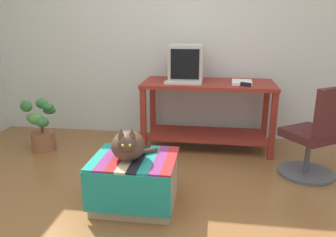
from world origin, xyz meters
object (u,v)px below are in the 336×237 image
potted_plant (41,129)px  keyboard (183,83)px  cat (128,145)px  office_chair (315,139)px  tv_monitor (186,63)px  desk (208,103)px  book (242,82)px  ottoman_with_blanket (135,181)px  stapler (246,84)px

potted_plant → keyboard: bearing=8.4°
cat → office_chair: office_chair is taller
tv_monitor → desk: bearing=-7.7°
desk → cat: bearing=-111.4°
tv_monitor → cat: bearing=-101.9°
tv_monitor → office_chair: size_ratio=0.46×
book → office_chair: 0.98m
desk → book: size_ratio=5.51×
desk → cat: desk is taller
desk → tv_monitor: (-0.25, 0.03, 0.45)m
keyboard → office_chair: office_chair is taller
desk → keyboard: keyboard is taller
tv_monitor → keyboard: size_ratio=1.03×
book → office_chair: (0.65, -0.61, -0.40)m
book → ottoman_with_blanket: bearing=-121.0°
tv_monitor → office_chair: bearing=-28.7°
tv_monitor → keyboard: tv_monitor is taller
keyboard → office_chair: 1.44m
book → ottoman_with_blanket: size_ratio=0.41×
tv_monitor → ottoman_with_blanket: tv_monitor is taller
potted_plant → tv_monitor: bearing=14.4°
cat → keyboard: bearing=66.3°
book → desk: bearing=175.2°
cat → book: bearing=45.1°
ottoman_with_blanket → cat: bearing=-125.2°
cat → stapler: (0.95, 1.23, 0.26)m
tv_monitor → stapler: tv_monitor is taller
book → potted_plant: bearing=-168.8°
desk → ottoman_with_blanket: 1.52m
tv_monitor → potted_plant: bearing=-165.6°
office_chair → book: bearing=-78.7°
cat → potted_plant: bearing=129.7°
potted_plant → stapler: size_ratio=5.42×
tv_monitor → ottoman_with_blanket: (-0.28, -1.42, -0.77)m
book → cat: 1.68m
potted_plant → office_chair: size_ratio=0.67×
potted_plant → stapler: bearing=4.6°
desk → ottoman_with_blanket: desk is taller
tv_monitor → office_chair: tv_monitor is taller
keyboard → desk: bearing=27.3°
book → cat: bearing=-121.1°
ottoman_with_blanket → tv_monitor: bearing=79.0°
cat → office_chair: size_ratio=0.43×
office_chair → potted_plant: bearing=-41.0°
keyboard → ottoman_with_blanket: bearing=-102.3°
desk → cat: size_ratio=3.80×
desk → ottoman_with_blanket: size_ratio=2.25×
cat → office_chair: 1.76m
desk → potted_plant: (-1.85, -0.38, -0.27)m
office_chair → stapler: 0.87m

